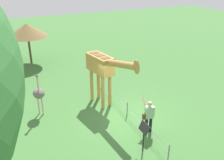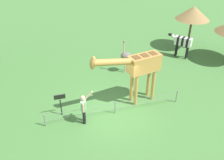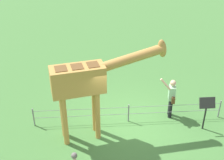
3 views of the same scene
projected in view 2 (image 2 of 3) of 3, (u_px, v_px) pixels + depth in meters
The scene contains 8 objects.
ground_plane at pixel (114, 111), 12.31m from camera, with size 60.00×60.00×0.00m, color #427538.
giraffe at pixel (139, 67), 11.88m from camera, with size 3.89×1.27×3.36m.
visitor at pixel (84, 107), 11.13m from camera, with size 0.67×0.59×1.72m.
zebra at pixel (182, 42), 17.11m from camera, with size 1.43×1.55×1.66m.
ostrich at pixel (126, 56), 15.19m from camera, with size 0.70×0.56×2.25m.
shade_hut_near at pixel (193, 13), 17.60m from camera, with size 2.55×2.55×3.34m.
info_sign at pixel (60, 100), 11.57m from camera, with size 0.56×0.21×1.32m.
wire_fence at pixel (115, 107), 11.95m from camera, with size 7.05×0.05×0.75m.
Camera 2 is at (2.73, 9.16, 7.93)m, focal length 37.62 mm.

